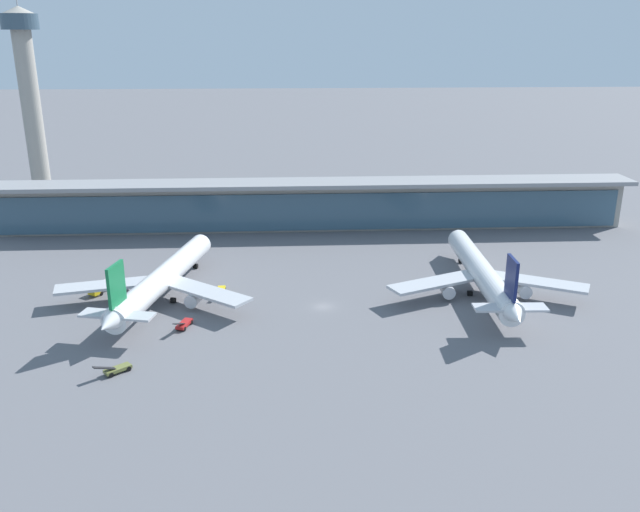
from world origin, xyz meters
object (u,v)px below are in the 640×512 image
service_truck_mid_apron_yellow (106,284)px  service_truck_by_tail_olive (117,369)px  control_tower (29,91)px  airliner_left_stand (162,279)px  airliner_centre_stand (482,273)px  service_truck_under_wing_yellow (221,291)px  service_truck_near_nose_red (184,324)px

service_truck_mid_apron_yellow → service_truck_by_tail_olive: service_truck_mid_apron_yellow is taller
service_truck_mid_apron_yellow → service_truck_by_tail_olive: bearing=-73.9°
control_tower → airliner_left_stand: bearing=-58.3°
airliner_left_stand → service_truck_mid_apron_yellow: size_ratio=6.96×
airliner_centre_stand → control_tower: 164.51m
airliner_left_stand → service_truck_under_wing_yellow: airliner_left_stand is taller
airliner_centre_stand → service_truck_near_nose_red: size_ratio=8.58×
service_truck_near_nose_red → airliner_centre_stand: bearing=13.0°
airliner_centre_stand → service_truck_by_tail_olive: 82.88m
airliner_centre_stand → service_truck_near_nose_red: 68.12m
airliner_centre_stand → service_truck_mid_apron_yellow: size_ratio=7.02×
service_truck_by_tail_olive → service_truck_near_nose_red: bearing=63.6°
service_truck_near_nose_red → service_truck_mid_apron_yellow: (-20.89, 21.58, 0.90)m
service_truck_near_nose_red → service_truck_under_wing_yellow: bearing=71.6°
airliner_centre_stand → service_truck_mid_apron_yellow: 87.44m
service_truck_under_wing_yellow → service_truck_by_tail_olive: size_ratio=1.12×
airliner_left_stand → service_truck_mid_apron_yellow: (-14.14, 6.17, -3.26)m
service_truck_by_tail_olive → control_tower: (-55.30, 127.78, 37.76)m
service_truck_under_wing_yellow → service_truck_by_tail_olive: (-15.32, -36.81, 0.00)m
airliner_left_stand → service_truck_mid_apron_yellow: airliner_left_stand is taller
service_truck_under_wing_yellow → service_truck_mid_apron_yellow: 27.17m
service_truck_mid_apron_yellow → service_truck_near_nose_red: bearing=-45.9°
service_truck_by_tail_olive → control_tower: 144.27m
airliner_left_stand → service_truck_by_tail_olive: airliner_left_stand is taller
service_truck_near_nose_red → service_truck_by_tail_olive: size_ratio=1.14×
airliner_left_stand → control_tower: bearing=121.7°
service_truck_mid_apron_yellow → airliner_left_stand: bearing=-23.6°
airliner_centre_stand → service_truck_under_wing_yellow: airliner_centre_stand is taller
airliner_centre_stand → service_truck_mid_apron_yellow: bearing=175.8°
service_truck_under_wing_yellow → control_tower: control_tower is taller
control_tower → airliner_centre_stand: bearing=-35.7°
airliner_left_stand → control_tower: size_ratio=0.83×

